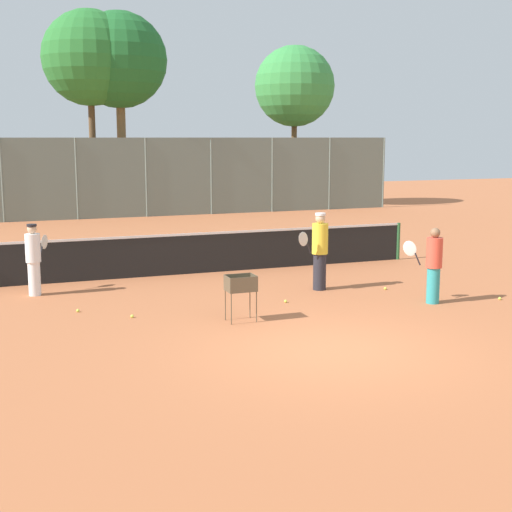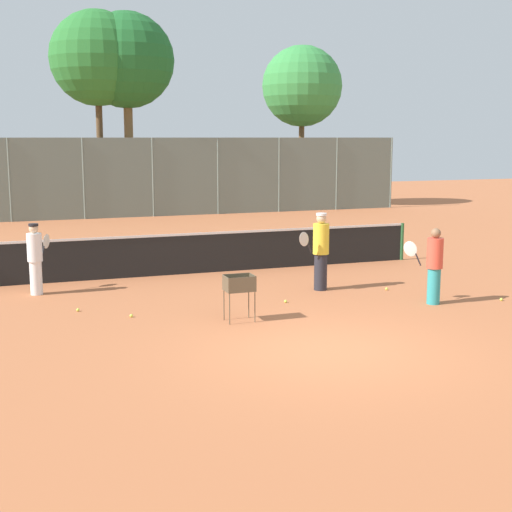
% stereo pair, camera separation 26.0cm
% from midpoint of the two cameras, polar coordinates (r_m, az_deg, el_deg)
% --- Properties ---
extents(ground_plane, '(80.00, 80.00, 0.00)m').
position_cam_midpoint_polar(ground_plane, '(12.07, 5.32, -7.49)').
color(ground_plane, '#B7663D').
extents(tennis_net, '(11.91, 0.10, 1.07)m').
position_cam_midpoint_polar(tennis_net, '(18.67, -4.65, 0.33)').
color(tennis_net, '#26592D').
rests_on(tennis_net, ground_plane).
extents(back_fence, '(27.36, 0.08, 3.50)m').
position_cam_midpoint_polar(back_fence, '(31.97, -11.67, 6.12)').
color(back_fence, slate).
rests_on(back_fence, ground_plane).
extents(tree_0, '(4.26, 4.26, 9.16)m').
position_cam_midpoint_polar(tree_0, '(33.97, -13.39, 15.12)').
color(tree_0, brown).
rests_on(tree_0, ground_plane).
extents(tree_1, '(4.35, 4.35, 9.16)m').
position_cam_midpoint_polar(tree_1, '(34.17, -11.11, 15.07)').
color(tree_1, brown).
rests_on(tree_1, ground_plane).
extents(tree_2, '(4.04, 4.04, 8.08)m').
position_cam_midpoint_polar(tree_2, '(36.99, 2.90, 13.38)').
color(tree_2, brown).
rests_on(tree_2, ground_plane).
extents(player_white_outfit, '(0.70, 0.68, 1.63)m').
position_cam_midpoint_polar(player_white_outfit, '(15.59, 13.55, -0.68)').
color(player_white_outfit, teal).
rests_on(player_white_outfit, ground_plane).
extents(player_red_cap, '(0.89, 0.46, 1.80)m').
position_cam_midpoint_polar(player_red_cap, '(16.54, 4.67, 0.47)').
color(player_red_cap, '#26262D').
rests_on(player_red_cap, ground_plane).
extents(player_yellow_shirt, '(0.58, 0.77, 1.61)m').
position_cam_midpoint_polar(player_yellow_shirt, '(16.72, -17.79, -0.19)').
color(player_yellow_shirt, white).
rests_on(player_yellow_shirt, ground_plane).
extents(ball_cart, '(0.56, 0.41, 0.90)m').
position_cam_midpoint_polar(ball_cart, '(13.69, -1.77, -2.51)').
color(ball_cart, brown).
rests_on(ball_cart, ground_plane).
extents(tennis_ball_0, '(0.07, 0.07, 0.07)m').
position_cam_midpoint_polar(tennis_ball_0, '(15.36, 1.90, -3.64)').
color(tennis_ball_0, '#D1E54C').
rests_on(tennis_ball_0, ground_plane).
extents(tennis_ball_1, '(0.07, 0.07, 0.07)m').
position_cam_midpoint_polar(tennis_ball_1, '(14.32, -10.40, -4.76)').
color(tennis_ball_1, '#D1E54C').
rests_on(tennis_ball_1, ground_plane).
extents(tennis_ball_2, '(0.07, 0.07, 0.07)m').
position_cam_midpoint_polar(tennis_ball_2, '(16.88, 9.87, -2.57)').
color(tennis_ball_2, '#D1E54C').
rests_on(tennis_ball_2, ground_plane).
extents(tennis_ball_3, '(0.07, 0.07, 0.07)m').
position_cam_midpoint_polar(tennis_ball_3, '(15.01, -14.54, -4.25)').
color(tennis_ball_3, '#D1E54C').
rests_on(tennis_ball_3, ground_plane).
extents(tennis_ball_4, '(0.07, 0.07, 0.07)m').
position_cam_midpoint_polar(tennis_ball_4, '(16.45, 18.49, -3.24)').
color(tennis_ball_4, '#D1E54C').
rests_on(tennis_ball_4, ground_plane).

